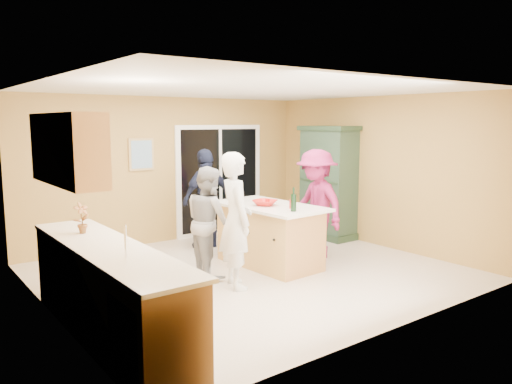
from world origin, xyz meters
TOP-DOWN VIEW (x-y plane):
  - floor at (0.00, 0.00)m, footprint 5.50×5.50m
  - ceiling at (0.00, 0.00)m, footprint 5.50×5.00m
  - wall_back at (0.00, 2.50)m, footprint 5.50×0.10m
  - wall_front at (0.00, -2.50)m, footprint 5.50×0.10m
  - wall_left at (-2.75, 0.00)m, footprint 0.10×5.00m
  - wall_right at (2.75, 0.00)m, footprint 0.10×5.00m
  - left_cabinet_run at (-2.45, -1.05)m, footprint 0.65×3.05m
  - upper_cabinets at (-2.58, -0.20)m, footprint 0.35×1.60m
  - sliding_door at (1.05, 2.46)m, footprint 1.90×0.07m
  - framed_picture at (-0.55, 2.48)m, footprint 0.46×0.04m
  - kitchen_island at (0.44, 0.15)m, footprint 1.06×1.82m
  - green_hutch at (2.49, 0.96)m, footprint 0.60×1.14m
  - woman_white at (-0.54, -0.38)m, footprint 0.60×0.74m
  - woman_grey at (-0.55, 0.25)m, footprint 0.70×0.84m
  - woman_navy at (0.24, 1.63)m, footprint 1.06×0.59m
  - woman_magenta at (1.29, 0.03)m, footprint 0.73×1.17m
  - serving_bowl at (0.34, 0.14)m, footprint 0.43×0.43m
  - tulip_vase at (-2.45, -0.17)m, footprint 0.21×0.17m
  - tumbler_near at (0.40, 0.15)m, footprint 0.08×0.08m
  - tumbler_far at (0.50, -0.30)m, footprint 0.11×0.11m
  - wine_bottle at (0.36, -0.49)m, footprint 0.08×0.08m
  - white_plate at (0.56, 0.32)m, footprint 0.28×0.28m

SIDE VIEW (x-z plane):
  - floor at x=0.00m, z-range 0.00..0.00m
  - kitchen_island at x=0.44m, z-range -0.03..0.90m
  - left_cabinet_run at x=-2.45m, z-range -0.16..1.08m
  - woman_grey at x=-0.55m, z-range 0.00..1.55m
  - woman_navy at x=0.24m, z-range 0.00..1.71m
  - woman_magenta at x=1.29m, z-range 0.00..1.73m
  - woman_white at x=-0.54m, z-range 0.00..1.78m
  - white_plate at x=0.56m, z-range 0.93..0.94m
  - serving_bowl at x=0.34m, z-range 0.93..1.01m
  - tumbler_near at x=0.40m, z-range 0.93..1.02m
  - tumbler_far at x=0.50m, z-range 0.93..1.05m
  - green_hutch at x=2.49m, z-range -0.03..2.06m
  - sliding_door at x=1.05m, z-range 0.00..2.10m
  - wine_bottle at x=0.36m, z-range 0.89..1.23m
  - tulip_vase at x=-2.45m, z-range 0.94..1.29m
  - wall_back at x=0.00m, z-range 0.00..2.60m
  - wall_front at x=0.00m, z-range 0.00..2.60m
  - wall_left at x=-2.75m, z-range 0.00..2.60m
  - wall_right at x=2.75m, z-range 0.00..2.60m
  - framed_picture at x=-0.55m, z-range 1.32..1.88m
  - upper_cabinets at x=-2.58m, z-range 1.50..2.25m
  - ceiling at x=0.00m, z-range 2.55..2.65m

